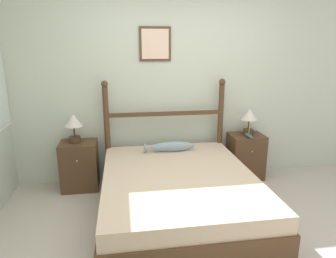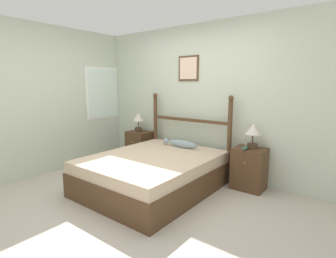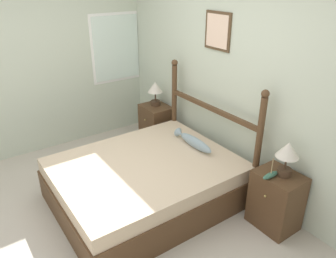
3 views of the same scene
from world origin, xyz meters
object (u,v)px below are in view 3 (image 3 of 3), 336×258
object	(u,v)px
model_boat	(271,175)
fish_pillow	(193,141)
nightstand_right	(276,200)
nightstand_left	(156,125)
table_lamp_right	(287,153)
bed	(146,182)
table_lamp_left	(155,90)

from	to	relation	value
model_boat	fish_pillow	size ratio (longest dim) A/B	0.34
fish_pillow	nightstand_right	bearing A→B (deg)	9.99
nightstand_left	model_boat	bearing A→B (deg)	-3.01
fish_pillow	table_lamp_right	bearing A→B (deg)	10.81
nightstand_left	table_lamp_right	distance (m)	2.33
bed	nightstand_left	bearing A→B (deg)	142.06
table_lamp_right	bed	bearing A→B (deg)	-141.93
table_lamp_right	fish_pillow	size ratio (longest dim) A/B	0.57
nightstand_left	nightstand_right	world-z (taller)	same
table_lamp_left	table_lamp_right	size ratio (longest dim) A/B	1.00
bed	nightstand_left	xyz separation A→B (m)	(-1.12, 0.88, 0.06)
nightstand_left	nightstand_right	xyz separation A→B (m)	(2.24, 0.00, 0.00)
bed	table_lamp_right	world-z (taller)	table_lamp_right
nightstand_right	model_boat	size ratio (longest dim) A/B	2.84
nightstand_right	model_boat	xyz separation A→B (m)	(-0.03, -0.12, 0.34)
table_lamp_left	model_boat	distance (m)	2.27
bed	fish_pillow	distance (m)	0.75
table_lamp_right	model_boat	size ratio (longest dim) A/B	1.65
bed	model_boat	size ratio (longest dim) A/B	9.00
table_lamp_left	model_boat	world-z (taller)	table_lamp_left
nightstand_right	table_lamp_left	distance (m)	2.35
table_lamp_left	table_lamp_right	bearing A→B (deg)	0.06
nightstand_left	fish_pillow	xyz separation A→B (m)	(1.13, -0.20, 0.26)
nightstand_right	bed	bearing A→B (deg)	-142.06
bed	model_boat	distance (m)	1.39
fish_pillow	model_boat	bearing A→B (deg)	4.19
bed	table_lamp_right	xyz separation A→B (m)	(1.14, 0.90, 0.62)
bed	table_lamp_left	size ratio (longest dim) A/B	5.44
model_boat	bed	bearing A→B (deg)	-145.27
table_lamp_right	fish_pillow	distance (m)	1.19
model_boat	fish_pillow	xyz separation A→B (m)	(-1.08, -0.08, -0.08)
nightstand_left	bed	bearing A→B (deg)	-37.94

